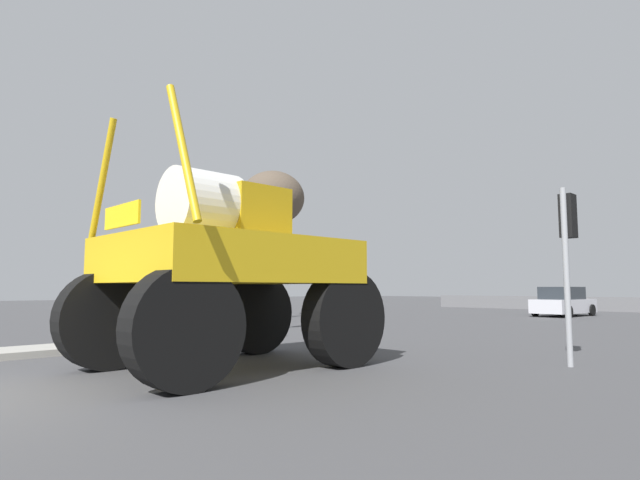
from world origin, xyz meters
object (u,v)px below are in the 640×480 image
Objects in this scene: traffic_signal_near_left at (249,251)px; bare_tree_left at (273,199)px; traffic_signal_near_right at (568,236)px; sedan_ahead at (563,302)px; oversize_sprayer at (228,270)px.

bare_tree_left is at bearing 134.79° from traffic_signal_near_left.
traffic_signal_near_left is 1.09× the size of traffic_signal_near_right.
sedan_ahead is at bearing 109.93° from traffic_signal_near_right.
oversize_sprayer is at bearing -42.95° from bare_tree_left.
traffic_signal_near_right is 0.47× the size of bare_tree_left.
traffic_signal_near_left reaches higher than traffic_signal_near_right.
traffic_signal_near_left is (-5.56, 4.74, 0.89)m from oversize_sprayer.
traffic_signal_near_right is (4.33, 4.75, 0.66)m from oversize_sprayer.
oversize_sprayer is 6.46m from traffic_signal_near_right.
traffic_signal_near_right is (6.43, -17.75, 1.72)m from sedan_ahead.
traffic_signal_near_left is 0.51× the size of bare_tree_left.
oversize_sprayer is 1.53× the size of traffic_signal_near_right.
bare_tree_left reaches higher than traffic_signal_near_left.
oversize_sprayer reaches higher than sedan_ahead.
traffic_signal_near_right is at bearing -155.23° from sedan_ahead.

